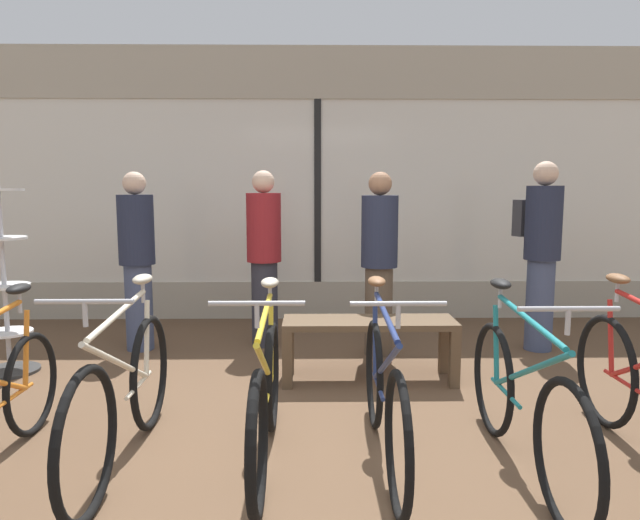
# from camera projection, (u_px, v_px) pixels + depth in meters

# --- Properties ---
(ground_plane) EXTENTS (24.00, 24.00, 0.00)m
(ground_plane) POSITION_uv_depth(u_px,v_px,m) (324.00, 450.00, 3.43)
(ground_plane) COLOR brown
(shop_back_wall) EXTENTS (12.00, 0.08, 3.20)m
(shop_back_wall) POSITION_uv_depth(u_px,v_px,m) (318.00, 182.00, 6.75)
(shop_back_wall) COLOR #B2A893
(shop_back_wall) RESTS_ON ground_plane
(bicycle_left) EXTENTS (0.46, 1.80, 1.05)m
(bicycle_left) POSITION_uv_depth(u_px,v_px,m) (124.00, 395.00, 3.21)
(bicycle_left) COLOR black
(bicycle_left) RESTS_ON ground_plane
(bicycle_center_left) EXTENTS (0.46, 1.69, 1.03)m
(bicycle_center_left) POSITION_uv_depth(u_px,v_px,m) (266.00, 397.00, 3.23)
(bicycle_center_left) COLOR black
(bicycle_center_left) RESTS_ON ground_plane
(bicycle_center_right) EXTENTS (0.46, 1.75, 1.04)m
(bicycle_center_right) POSITION_uv_depth(u_px,v_px,m) (384.00, 395.00, 3.25)
(bicycle_center_right) COLOR black
(bicycle_center_right) RESTS_ON ground_plane
(bicycle_right) EXTENTS (0.46, 1.78, 1.04)m
(bicycle_right) POSITION_uv_depth(u_px,v_px,m) (523.00, 402.00, 3.12)
(bicycle_right) COLOR black
(bicycle_right) RESTS_ON ground_plane
(accessory_rack) EXTENTS (0.48, 0.48, 1.66)m
(accessory_rack) POSITION_uv_depth(u_px,v_px,m) (5.00, 294.00, 4.81)
(accessory_rack) COLOR #333333
(accessory_rack) RESTS_ON ground_plane
(display_bench) EXTENTS (1.40, 0.44, 0.51)m
(display_bench) POSITION_uv_depth(u_px,v_px,m) (369.00, 331.00, 4.64)
(display_bench) COLOR brown
(display_bench) RESTS_ON ground_plane
(customer_near_rack) EXTENTS (0.46, 0.46, 1.72)m
(customer_near_rack) POSITION_uv_depth(u_px,v_px,m) (379.00, 260.00, 5.32)
(customer_near_rack) COLOR brown
(customer_near_rack) RESTS_ON ground_plane
(customer_by_window) EXTENTS (0.45, 0.45, 1.73)m
(customer_by_window) POSITION_uv_depth(u_px,v_px,m) (137.00, 257.00, 5.48)
(customer_by_window) COLOR #424C6B
(customer_by_window) RESTS_ON ground_plane
(customer_mid_floor) EXTENTS (0.46, 0.46, 1.74)m
(customer_mid_floor) POSITION_uv_depth(u_px,v_px,m) (264.00, 254.00, 5.63)
(customer_mid_floor) COLOR #2D2D38
(customer_mid_floor) RESTS_ON ground_plane
(customer_near_bench) EXTENTS (0.43, 0.55, 1.82)m
(customer_near_bench) POSITION_uv_depth(u_px,v_px,m) (541.00, 249.00, 5.48)
(customer_near_bench) COLOR #424C6B
(customer_near_bench) RESTS_ON ground_plane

